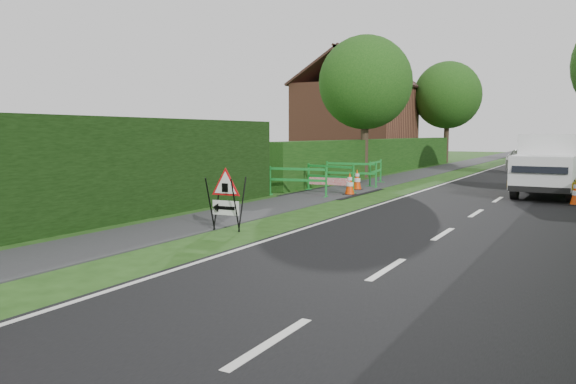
% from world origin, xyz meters
% --- Properties ---
extents(ground, '(120.00, 120.00, 0.00)m').
position_xyz_m(ground, '(0.00, 0.00, 0.00)').
color(ground, '#204413').
rests_on(ground, ground).
extents(road_surface, '(6.00, 90.00, 0.02)m').
position_xyz_m(road_surface, '(2.50, 35.00, 0.00)').
color(road_surface, black).
rests_on(road_surface, ground).
extents(footpath, '(2.00, 90.00, 0.02)m').
position_xyz_m(footpath, '(-3.00, 35.00, 0.01)').
color(footpath, '#2D2D30').
rests_on(footpath, ground).
extents(hedge_west_near, '(1.10, 18.00, 2.50)m').
position_xyz_m(hedge_west_near, '(-5.00, 0.00, 0.00)').
color(hedge_west_near, black).
rests_on(hedge_west_near, ground).
extents(hedge_west_far, '(1.00, 24.00, 1.80)m').
position_xyz_m(hedge_west_far, '(-5.00, 22.00, 0.00)').
color(hedge_west_far, '#14380F').
rests_on(hedge_west_far, ground).
extents(house_west, '(7.50, 7.40, 7.88)m').
position_xyz_m(house_west, '(-10.00, 30.00, 2.90)').
color(house_west, brown).
rests_on(house_west, ground).
extents(tree_nw, '(4.40, 4.40, 6.70)m').
position_xyz_m(tree_nw, '(-4.60, 18.00, 4.48)').
color(tree_nw, '#2D2116').
rests_on(tree_nw, ground).
extents(tree_fw, '(4.80, 4.80, 7.24)m').
position_xyz_m(tree_fw, '(-4.60, 34.00, 4.83)').
color(tree_fw, '#2D2116').
rests_on(tree_fw, ground).
extents(triangle_sign, '(0.85, 0.85, 1.16)m').
position_xyz_m(triangle_sign, '(-1.71, 2.58, 0.81)').
color(triangle_sign, black).
rests_on(triangle_sign, ground).
extents(works_van, '(1.92, 4.63, 2.09)m').
position_xyz_m(works_van, '(3.76, 13.58, 1.11)').
color(works_van, silver).
rests_on(works_van, ground).
extents(traffic_cone_0, '(0.38, 0.38, 0.79)m').
position_xyz_m(traffic_cone_0, '(4.71, 11.19, 0.39)').
color(traffic_cone_0, black).
rests_on(traffic_cone_0, ground).
extents(traffic_cone_3, '(0.38, 0.38, 0.79)m').
position_xyz_m(traffic_cone_3, '(-2.19, 10.57, 0.39)').
color(traffic_cone_3, black).
rests_on(traffic_cone_3, ground).
extents(traffic_cone_4, '(0.38, 0.38, 0.79)m').
position_xyz_m(traffic_cone_4, '(-2.63, 12.31, 0.39)').
color(traffic_cone_4, black).
rests_on(traffic_cone_4, ground).
extents(ped_barrier_0, '(2.09, 0.66, 1.00)m').
position_xyz_m(ped_barrier_0, '(-3.57, 9.35, 0.63)').
color(ped_barrier_0, '#198E30').
rests_on(ped_barrier_0, ground).
extents(ped_barrier_1, '(2.09, 0.74, 1.00)m').
position_xyz_m(ped_barrier_1, '(-3.24, 11.22, 0.63)').
color(ped_barrier_1, '#198E30').
rests_on(ped_barrier_1, ground).
extents(ped_barrier_2, '(2.09, 0.61, 1.00)m').
position_xyz_m(ped_barrier_2, '(-3.29, 13.30, 0.63)').
color(ped_barrier_2, '#198E30').
rests_on(ped_barrier_2, ground).
extents(ped_barrier_3, '(0.63, 2.09, 1.00)m').
position_xyz_m(ped_barrier_3, '(-2.80, 14.71, 0.63)').
color(ped_barrier_3, '#198E30').
rests_on(ped_barrier_3, ground).
extents(redwhite_plank, '(1.50, 0.13, 0.25)m').
position_xyz_m(redwhite_plank, '(-2.92, 10.47, 0.00)').
color(redwhite_plank, red).
rests_on(redwhite_plank, ground).
extents(hatchback_car, '(2.81, 4.20, 1.33)m').
position_xyz_m(hatchback_car, '(1.70, 25.95, 0.66)').
color(hatchback_car, white).
rests_on(hatchback_car, ground).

